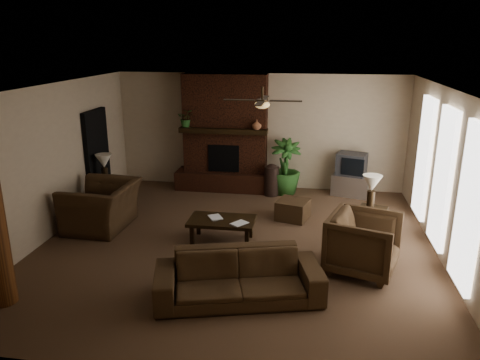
% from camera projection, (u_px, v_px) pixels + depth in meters
% --- Properties ---
extents(room_shell, '(7.00, 7.00, 7.00)m').
position_uv_depth(room_shell, '(236.00, 170.00, 7.98)').
color(room_shell, brown).
rests_on(room_shell, ground).
extents(fireplace, '(2.40, 0.70, 2.80)m').
position_uv_depth(fireplace, '(225.00, 143.00, 11.22)').
color(fireplace, '#431F11').
rests_on(fireplace, ground).
extents(windows, '(0.08, 3.65, 2.35)m').
position_uv_depth(windows, '(443.00, 178.00, 7.68)').
color(windows, white).
rests_on(windows, ground).
extents(doorway, '(0.10, 1.00, 2.10)m').
position_uv_depth(doorway, '(97.00, 157.00, 10.29)').
color(doorway, black).
rests_on(doorway, ground).
extents(ceiling_fan, '(1.35, 1.35, 0.37)m').
position_uv_depth(ceiling_fan, '(262.00, 103.00, 7.88)').
color(ceiling_fan, '#312415').
rests_on(ceiling_fan, ceiling).
extents(sofa, '(2.45, 1.26, 0.92)m').
position_uv_depth(sofa, '(239.00, 269.00, 6.51)').
color(sofa, '#432F1C').
rests_on(sofa, ground).
extents(armchair_left, '(0.94, 1.40, 1.20)m').
position_uv_depth(armchair_left, '(101.00, 199.00, 8.98)').
color(armchair_left, '#432F1C').
rests_on(armchair_left, ground).
extents(armchair_right, '(1.23, 1.27, 1.06)m').
position_uv_depth(armchair_right, '(364.00, 241.00, 7.28)').
color(armchair_right, '#432F1C').
rests_on(armchair_right, ground).
extents(coffee_table, '(1.20, 0.70, 0.43)m').
position_uv_depth(coffee_table, '(222.00, 222.00, 8.42)').
color(coffee_table, black).
rests_on(coffee_table, ground).
extents(ottoman, '(0.74, 0.74, 0.40)m').
position_uv_depth(ottoman, '(293.00, 210.00, 9.53)').
color(ottoman, '#432F1C').
rests_on(ottoman, ground).
extents(tv_stand, '(0.96, 0.72, 0.50)m').
position_uv_depth(tv_stand, '(351.00, 185.00, 10.97)').
color(tv_stand, silver).
rests_on(tv_stand, ground).
extents(tv, '(0.77, 0.70, 0.52)m').
position_uv_depth(tv, '(352.00, 164.00, 10.81)').
color(tv, '#363638').
rests_on(tv, tv_stand).
extents(floor_vase, '(0.34, 0.34, 0.77)m').
position_uv_depth(floor_vase, '(272.00, 178.00, 10.90)').
color(floor_vase, '#2E1F19').
rests_on(floor_vase, ground).
extents(floor_plant, '(1.03, 1.45, 0.74)m').
position_uv_depth(floor_plant, '(285.00, 178.00, 11.07)').
color(floor_plant, '#2D5B24').
rests_on(floor_plant, ground).
extents(side_table_left, '(0.66, 0.66, 0.55)m').
position_uv_depth(side_table_left, '(108.00, 195.00, 10.17)').
color(side_table_left, black).
rests_on(side_table_left, ground).
extents(lamp_left, '(0.38, 0.38, 0.65)m').
position_uv_depth(lamp_left, '(104.00, 163.00, 9.97)').
color(lamp_left, '#312415').
rests_on(lamp_left, side_table_left).
extents(side_table_right, '(0.63, 0.63, 0.55)m').
position_uv_depth(side_table_right, '(371.00, 222.00, 8.67)').
color(side_table_right, black).
rests_on(side_table_right, ground).
extents(lamp_right, '(0.38, 0.38, 0.65)m').
position_uv_depth(lamp_right, '(372.00, 186.00, 8.45)').
color(lamp_right, '#312415').
rests_on(lamp_right, side_table_right).
extents(mantel_plant, '(0.44, 0.47, 0.33)m').
position_uv_depth(mantel_plant, '(186.00, 120.00, 10.98)').
color(mantel_plant, '#2D5B24').
rests_on(mantel_plant, fireplace).
extents(mantel_vase, '(0.27, 0.27, 0.22)m').
position_uv_depth(mantel_vase, '(257.00, 125.00, 10.66)').
color(mantel_vase, '#975C3C').
rests_on(mantel_vase, fireplace).
extents(book_a, '(0.20, 0.13, 0.29)m').
position_uv_depth(book_a, '(210.00, 212.00, 8.37)').
color(book_a, '#999999').
rests_on(book_a, coffee_table).
extents(book_b, '(0.18, 0.15, 0.29)m').
position_uv_depth(book_b, '(235.00, 215.00, 8.21)').
color(book_b, '#999999').
rests_on(book_b, coffee_table).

